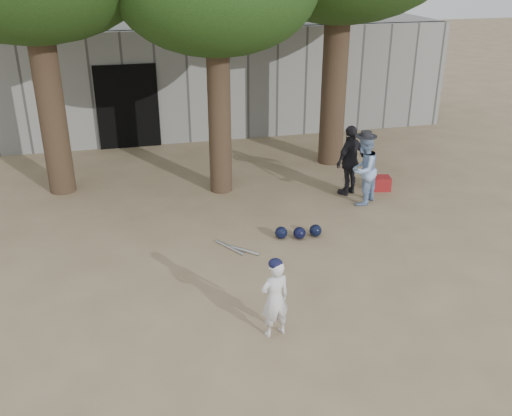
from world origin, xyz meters
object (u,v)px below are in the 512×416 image
object	(u,v)px
boy_player	(275,299)
red_bag	(380,183)
spectator_dark	(350,160)
spectator_blue	(363,170)

from	to	relation	value
boy_player	red_bag	bearing A→B (deg)	-140.40
boy_player	red_bag	size ratio (longest dim) A/B	2.72
boy_player	spectator_dark	world-z (taller)	spectator_dark
spectator_blue	spectator_dark	xyz separation A→B (m)	(-0.06, 0.55, 0.02)
boy_player	spectator_dark	size ratio (longest dim) A/B	0.75
boy_player	red_bag	distance (m)	5.83
spectator_dark	red_bag	bearing A→B (deg)	150.63
boy_player	spectator_blue	xyz separation A→B (m)	(2.97, 3.91, 0.17)
spectator_blue	spectator_dark	size ratio (longest dim) A/B	0.97
spectator_dark	boy_player	bearing A→B (deg)	24.76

